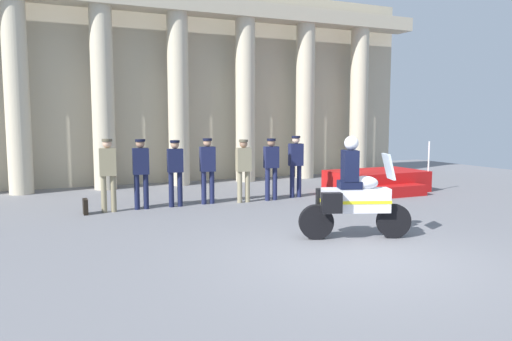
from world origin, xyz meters
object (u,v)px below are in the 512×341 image
object	(u,v)px
briefcase_on_ground	(85,207)
motorcycle_with_rider	(352,196)
officer_in_row_1	(141,168)
officer_in_row_3	(208,165)
officer_in_row_5	(271,164)
officer_in_row_6	(296,161)
officer_in_row_0	(108,169)
officer_in_row_2	(175,168)
officer_in_row_4	(244,166)
reviewing_stand	(378,182)

from	to	relation	value
briefcase_on_ground	motorcycle_with_rider	bearing A→B (deg)	-45.91
officer_in_row_1	briefcase_on_ground	distance (m)	1.56
officer_in_row_3	motorcycle_with_rider	size ratio (longest dim) A/B	0.85
officer_in_row_5	officer_in_row_6	bearing A→B (deg)	-163.26
motorcycle_with_rider	briefcase_on_ground	xyz separation A→B (m)	(-4.28, 4.42, -0.61)
officer_in_row_0	officer_in_row_2	distance (m)	1.63
officer_in_row_1	briefcase_on_ground	xyz separation A→B (m)	(-1.32, -0.11, -0.83)
officer_in_row_3	officer_in_row_4	xyz separation A→B (m)	(0.93, -0.17, -0.03)
reviewing_stand	officer_in_row_0	world-z (taller)	officer_in_row_0
officer_in_row_6	reviewing_stand	bearing A→B (deg)	-175.17
officer_in_row_5	briefcase_on_ground	distance (m)	4.84
officer_in_row_1	officer_in_row_2	distance (m)	0.85
officer_in_row_6	motorcycle_with_rider	world-z (taller)	motorcycle_with_rider
officer_in_row_2	officer_in_row_3	bearing A→B (deg)	-170.63
officer_in_row_3	briefcase_on_ground	size ratio (longest dim) A/B	4.72
officer_in_row_1	motorcycle_with_rider	bearing A→B (deg)	128.72
officer_in_row_3	motorcycle_with_rider	distance (m)	4.75
officer_in_row_4	briefcase_on_ground	world-z (taller)	officer_in_row_4
officer_in_row_2	motorcycle_with_rider	distance (m)	5.00
motorcycle_with_rider	officer_in_row_6	bearing A→B (deg)	94.60
reviewing_stand	briefcase_on_ground	world-z (taller)	reviewing_stand
officer_in_row_4	officer_in_row_6	distance (m)	1.66
officer_in_row_0	officer_in_row_1	size ratio (longest dim) A/B	1.01
officer_in_row_0	officer_in_row_5	bearing A→B (deg)	-175.25
reviewing_stand	officer_in_row_4	bearing A→B (deg)	-178.35
officer_in_row_3	officer_in_row_5	world-z (taller)	officer_in_row_3
officer_in_row_2	officer_in_row_5	bearing A→B (deg)	-176.96
officer_in_row_0	officer_in_row_6	size ratio (longest dim) A/B	1.01
officer_in_row_1	reviewing_stand	bearing A→B (deg)	-174.38
officer_in_row_0	motorcycle_with_rider	distance (m)	5.83
motorcycle_with_rider	officer_in_row_3	bearing A→B (deg)	126.08
officer_in_row_1	motorcycle_with_rider	world-z (taller)	motorcycle_with_rider
reviewing_stand	motorcycle_with_rider	bearing A→B (deg)	-132.40
officer_in_row_3	briefcase_on_ground	xyz separation A→B (m)	(-3.03, -0.16, -0.82)
officer_in_row_0	officer_in_row_4	world-z (taller)	officer_in_row_0
officer_in_row_0	briefcase_on_ground	world-z (taller)	officer_in_row_0
officer_in_row_4	briefcase_on_ground	distance (m)	4.05
officer_in_row_1	officer_in_row_5	size ratio (longest dim) A/B	1.02
officer_in_row_0	briefcase_on_ground	xyz separation A→B (m)	(-0.54, -0.05, -0.84)
officer_in_row_0	briefcase_on_ground	size ratio (longest dim) A/B	4.82
officer_in_row_1	officer_in_row_2	world-z (taller)	officer_in_row_1
officer_in_row_1	officer_in_row_3	distance (m)	1.72
briefcase_on_ground	officer_in_row_2	bearing A→B (deg)	2.79
reviewing_stand	officer_in_row_1	xyz separation A→B (m)	(-7.11, -0.01, 0.71)
officer_in_row_0	officer_in_row_5	size ratio (longest dim) A/B	1.04
reviewing_stand	officer_in_row_0	bearing A→B (deg)	-179.47
officer_in_row_1	officer_in_row_4	distance (m)	2.65
officer_in_row_4	motorcycle_with_rider	xyz separation A→B (m)	(0.31, -4.41, -0.18)
officer_in_row_5	officer_in_row_6	world-z (taller)	officer_in_row_6
officer_in_row_4	briefcase_on_ground	bearing A→B (deg)	5.47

